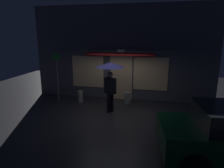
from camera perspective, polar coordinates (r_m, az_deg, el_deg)
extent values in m
plane|color=#26262B|center=(8.20, 0.02, -8.84)|extent=(18.00, 18.00, 0.00)
cube|color=#4C4C56|center=(9.92, 2.84, 8.78)|extent=(8.93, 0.30, 4.60)
cube|color=#F9D199|center=(9.93, 2.61, 1.80)|extent=(1.10, 0.04, 2.20)
cube|color=#F9D199|center=(10.30, -6.92, 3.56)|extent=(1.64, 0.04, 1.60)
cube|color=#F9D199|center=(9.76, 10.98, 2.85)|extent=(1.64, 0.04, 1.60)
cube|color=white|center=(9.67, 2.62, 9.56)|extent=(0.36, 0.16, 0.12)
cube|color=maroon|center=(9.43, 2.36, 8.55)|extent=(3.20, 0.70, 0.08)
cylinder|color=black|center=(8.47, -0.06, -5.17)|extent=(0.15, 0.15, 0.81)
cylinder|color=black|center=(8.33, -0.95, -5.50)|extent=(0.15, 0.15, 0.81)
cube|color=black|center=(8.19, -0.51, -0.50)|extent=(0.52, 0.43, 0.65)
cube|color=silver|center=(8.32, -0.76, -0.29)|extent=(0.13, 0.08, 0.52)
cube|color=red|center=(8.32, -0.75, -0.42)|extent=(0.06, 0.04, 0.42)
sphere|color=gray|center=(8.09, -0.52, 2.71)|extent=(0.22, 0.22, 0.22)
cylinder|color=slate|center=(8.09, -0.52, 2.93)|extent=(0.02, 0.02, 0.93)
cone|color=#14144C|center=(8.03, -0.53, 5.53)|extent=(1.14, 1.14, 0.19)
cylinder|color=black|center=(6.47, 18.27, -12.91)|extent=(0.66, 0.30, 0.64)
cylinder|color=black|center=(5.09, 22.73, -21.12)|extent=(0.66, 0.30, 0.64)
cylinder|color=#595B60|center=(9.89, -15.36, 1.96)|extent=(0.07, 0.07, 2.43)
cube|color=#198C33|center=(9.73, -15.78, 7.51)|extent=(0.40, 0.02, 0.30)
cylinder|color=#9E998E|center=(9.40, 4.42, -4.08)|extent=(0.29, 0.29, 0.56)
cylinder|color=#9E998E|center=(9.73, -9.10, -3.61)|extent=(0.25, 0.25, 0.56)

